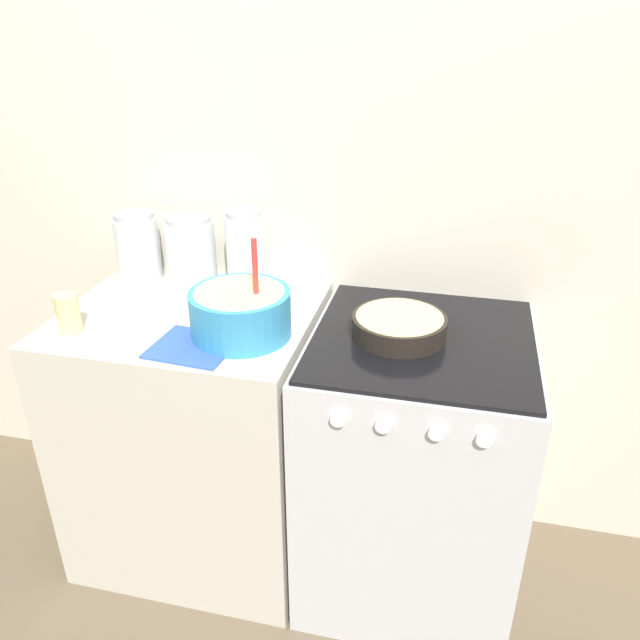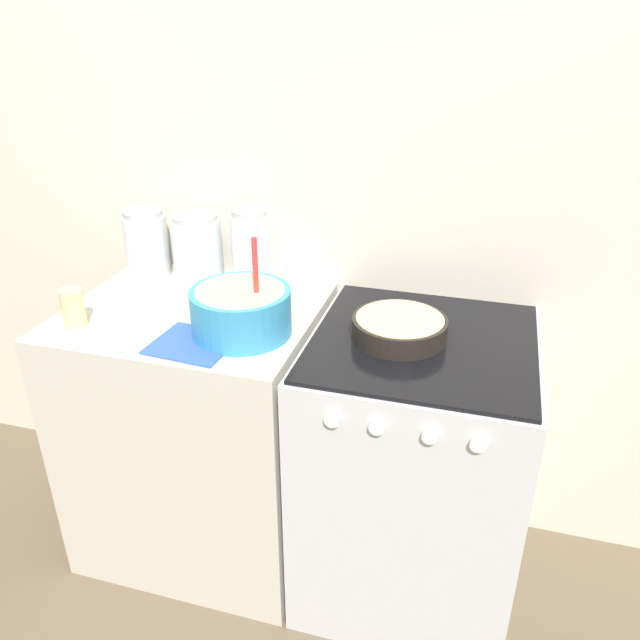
{
  "view_description": "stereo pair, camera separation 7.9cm",
  "coord_description": "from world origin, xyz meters",
  "px_view_note": "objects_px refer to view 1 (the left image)",
  "views": [
    {
      "loc": [
        0.42,
        -1.3,
        1.8
      ],
      "look_at": [
        0.05,
        0.28,
        0.99
      ],
      "focal_mm": 35.0,
      "sensor_mm": 36.0,
      "label": 1
    },
    {
      "loc": [
        0.5,
        -1.28,
        1.8
      ],
      "look_at": [
        0.05,
        0.28,
        0.99
      ],
      "focal_mm": 35.0,
      "sensor_mm": 36.0,
      "label": 2
    }
  ],
  "objects_px": {
    "storage_jar_left": "(139,250)",
    "storage_jar_middle": "(191,255)",
    "mixing_bowl": "(240,310)",
    "stove": "(413,464)",
    "storage_jar_right": "(246,255)",
    "tin_can": "(68,313)",
    "baking_pan": "(399,326)"
  },
  "relations": [
    {
      "from": "stove",
      "to": "storage_jar_right",
      "type": "xyz_separation_m",
      "value": [
        -0.62,
        0.23,
        0.58
      ]
    },
    {
      "from": "baking_pan",
      "to": "tin_can",
      "type": "xyz_separation_m",
      "value": [
        -0.95,
        -0.19,
        0.03
      ]
    },
    {
      "from": "storage_jar_left",
      "to": "storage_jar_middle",
      "type": "bearing_deg",
      "value": -0.0
    },
    {
      "from": "storage_jar_left",
      "to": "storage_jar_middle",
      "type": "distance_m",
      "value": 0.2
    },
    {
      "from": "baking_pan",
      "to": "storage_jar_right",
      "type": "distance_m",
      "value": 0.61
    },
    {
      "from": "mixing_bowl",
      "to": "storage_jar_right",
      "type": "distance_m",
      "value": 0.36
    },
    {
      "from": "stove",
      "to": "tin_can",
      "type": "relative_size",
      "value": 7.86
    },
    {
      "from": "mixing_bowl",
      "to": "storage_jar_middle",
      "type": "xyz_separation_m",
      "value": [
        -0.3,
        0.34,
        0.02
      ]
    },
    {
      "from": "mixing_bowl",
      "to": "tin_can",
      "type": "height_order",
      "value": "mixing_bowl"
    },
    {
      "from": "storage_jar_left",
      "to": "storage_jar_right",
      "type": "height_order",
      "value": "storage_jar_right"
    },
    {
      "from": "stove",
      "to": "mixing_bowl",
      "type": "xyz_separation_m",
      "value": [
        -0.52,
        -0.11,
        0.55
      ]
    },
    {
      "from": "stove",
      "to": "tin_can",
      "type": "distance_m",
      "value": 1.17
    },
    {
      "from": "baking_pan",
      "to": "storage_jar_left",
      "type": "distance_m",
      "value": 0.98
    },
    {
      "from": "mixing_bowl",
      "to": "baking_pan",
      "type": "distance_m",
      "value": 0.46
    },
    {
      "from": "storage_jar_left",
      "to": "mixing_bowl",
      "type": "bearing_deg",
      "value": -34.24
    },
    {
      "from": "stove",
      "to": "storage_jar_right",
      "type": "distance_m",
      "value": 0.89
    },
    {
      "from": "storage_jar_right",
      "to": "storage_jar_left",
      "type": "bearing_deg",
      "value": 180.0
    },
    {
      "from": "mixing_bowl",
      "to": "storage_jar_left",
      "type": "relative_size",
      "value": 1.28
    },
    {
      "from": "storage_jar_right",
      "to": "mixing_bowl",
      "type": "bearing_deg",
      "value": -73.64
    },
    {
      "from": "baking_pan",
      "to": "storage_jar_middle",
      "type": "relative_size",
      "value": 1.16
    },
    {
      "from": "mixing_bowl",
      "to": "storage_jar_right",
      "type": "height_order",
      "value": "mixing_bowl"
    },
    {
      "from": "stove",
      "to": "tin_can",
      "type": "bearing_deg",
      "value": -168.87
    },
    {
      "from": "storage_jar_right",
      "to": "stove",
      "type": "bearing_deg",
      "value": -20.61
    },
    {
      "from": "storage_jar_left",
      "to": "tin_can",
      "type": "relative_size",
      "value": 1.98
    },
    {
      "from": "storage_jar_middle",
      "to": "storage_jar_right",
      "type": "xyz_separation_m",
      "value": [
        0.2,
        0.0,
        0.01
      ]
    },
    {
      "from": "storage_jar_right",
      "to": "storage_jar_middle",
      "type": "bearing_deg",
      "value": -180.0
    },
    {
      "from": "mixing_bowl",
      "to": "storage_jar_left",
      "type": "xyz_separation_m",
      "value": [
        -0.5,
        0.34,
        0.02
      ]
    },
    {
      "from": "storage_jar_middle",
      "to": "tin_can",
      "type": "height_order",
      "value": "storage_jar_middle"
    },
    {
      "from": "stove",
      "to": "storage_jar_right",
      "type": "relative_size",
      "value": 3.44
    },
    {
      "from": "mixing_bowl",
      "to": "storage_jar_middle",
      "type": "distance_m",
      "value": 0.45
    },
    {
      "from": "storage_jar_middle",
      "to": "tin_can",
      "type": "bearing_deg",
      "value": -114.84
    },
    {
      "from": "stove",
      "to": "storage_jar_left",
      "type": "bearing_deg",
      "value": 167.09
    }
  ]
}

